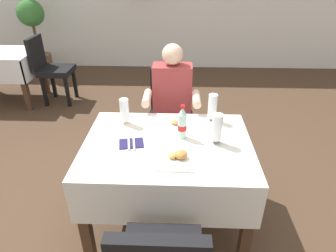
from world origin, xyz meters
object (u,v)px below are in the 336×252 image
(beer_glass_left, at_px, (212,108))
(potted_plant_corner, at_px, (35,34))
(main_dining_table, at_px, (167,162))
(seated_diner_far, at_px, (172,104))
(background_chair_right, at_px, (50,66))
(napkin_cutlery_set, at_px, (131,143))
(beer_glass_right, at_px, (217,128))
(plate_far_diner, at_px, (177,125))
(chair_far_diner_seat, at_px, (171,113))
(background_dining_table, at_px, (2,65))
(cola_bottle_primary, at_px, (182,124))
(beer_glass_middle, at_px, (125,112))
(plate_near_camera, at_px, (177,158))

(beer_glass_left, height_order, potted_plant_corner, potted_plant_corner)
(main_dining_table, height_order, seated_diner_far, seated_diner_far)
(beer_glass_left, xyz_separation_m, background_chair_right, (-2.14, 1.93, -0.31))
(napkin_cutlery_set, bearing_deg, beer_glass_left, 31.63)
(beer_glass_right, height_order, napkin_cutlery_set, beer_glass_right)
(plate_far_diner, height_order, beer_glass_left, beer_glass_left)
(potted_plant_corner, bearing_deg, beer_glass_left, -47.79)
(chair_far_diner_seat, height_order, background_dining_table, chair_far_diner_seat)
(main_dining_table, bearing_deg, napkin_cutlery_set, -174.32)
(background_chair_right, bearing_deg, seated_diner_far, -40.32)
(cola_bottle_primary, bearing_deg, napkin_cutlery_set, -164.14)
(beer_glass_left, distance_m, background_chair_right, 2.90)
(background_dining_table, bearing_deg, napkin_cutlery_set, -45.68)
(main_dining_table, relative_size, beer_glass_left, 5.27)
(chair_far_diner_seat, bearing_deg, plate_far_diner, -83.83)
(beer_glass_middle, xyz_separation_m, background_dining_table, (-2.16, 2.01, -0.30))
(beer_glass_right, height_order, cola_bottle_primary, cola_bottle_primary)
(seated_diner_far, distance_m, plate_near_camera, 0.95)
(beer_glass_right, bearing_deg, beer_glass_middle, 159.56)
(beer_glass_middle, relative_size, potted_plant_corner, 0.16)
(chair_far_diner_seat, bearing_deg, beer_glass_left, -55.66)
(beer_glass_left, relative_size, potted_plant_corner, 0.17)
(plate_near_camera, relative_size, background_dining_table, 0.23)
(napkin_cutlery_set, distance_m, background_dining_table, 3.22)
(beer_glass_middle, distance_m, background_dining_table, 2.97)
(beer_glass_left, bearing_deg, plate_far_diner, -160.53)
(cola_bottle_primary, relative_size, potted_plant_corner, 0.20)
(main_dining_table, bearing_deg, cola_bottle_primary, 36.56)
(main_dining_table, relative_size, seated_diner_far, 0.95)
(beer_glass_left, distance_m, beer_glass_middle, 0.69)
(plate_near_camera, distance_m, background_chair_right, 3.12)
(beer_glass_right, xyz_separation_m, napkin_cutlery_set, (-0.60, -0.03, -0.12))
(plate_near_camera, height_order, potted_plant_corner, potted_plant_corner)
(main_dining_table, bearing_deg, background_dining_table, 137.72)
(plate_far_diner, xyz_separation_m, beer_glass_right, (0.28, -0.24, 0.11))
(napkin_cutlery_set, height_order, background_dining_table, napkin_cutlery_set)
(seated_diner_far, bearing_deg, beer_glass_right, -65.70)
(plate_far_diner, bearing_deg, beer_glass_middle, 177.24)
(seated_diner_far, distance_m, background_chair_right, 2.38)
(plate_near_camera, bearing_deg, potted_plant_corner, 124.85)
(plate_near_camera, distance_m, plate_far_diner, 0.46)
(beer_glass_middle, bearing_deg, potted_plant_corner, 123.86)
(cola_bottle_primary, bearing_deg, main_dining_table, -143.44)
(background_chair_right, relative_size, potted_plant_corner, 0.73)
(beer_glass_right, xyz_separation_m, background_dining_table, (-2.85, 2.27, -0.31))
(napkin_cutlery_set, bearing_deg, background_chair_right, 123.84)
(plate_far_diner, bearing_deg, cola_bottle_primary, -77.24)
(beer_glass_left, xyz_separation_m, background_dining_table, (-2.85, 1.93, -0.30))
(beer_glass_left, height_order, beer_glass_right, same)
(chair_far_diner_seat, relative_size, background_chair_right, 1.00)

